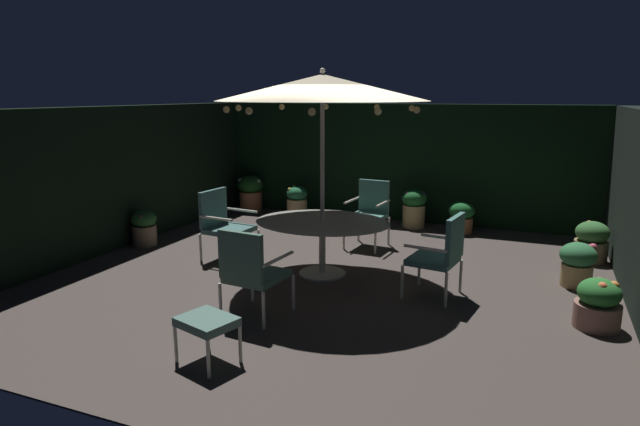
{
  "coord_description": "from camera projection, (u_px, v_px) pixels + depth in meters",
  "views": [
    {
      "loc": [
        2.52,
        -6.54,
        2.39
      ],
      "look_at": [
        -0.12,
        -0.14,
        0.87
      ],
      "focal_mm": 30.55,
      "sensor_mm": 36.0,
      "label": 1
    }
  ],
  "objects": [
    {
      "name": "potted_plant_back_right",
      "position": [
        461.0,
        216.0,
        9.51
      ],
      "size": [
        0.45,
        0.45,
        0.56
      ],
      "color": "#A4633F",
      "rests_on": "ground_plane"
    },
    {
      "name": "patio_chair_northeast",
      "position": [
        251.0,
        269.0,
        5.82
      ],
      "size": [
        0.65,
        0.69,
        1.01
      ],
      "color": "silver",
      "rests_on": "ground_plane"
    },
    {
      "name": "ground_plane",
      "position": [
        332.0,
        275.0,
        7.36
      ],
      "size": [
        7.69,
        7.54,
        0.02
      ],
      "primitive_type": "cube",
      "color": "#433A35"
    },
    {
      "name": "patio_chair_southeast",
      "position": [
        370.0,
        209.0,
        8.65
      ],
      "size": [
        0.61,
        0.66,
        1.04
      ],
      "color": "beige",
      "rests_on": "ground_plane"
    },
    {
      "name": "potted_plant_back_center",
      "position": [
        414.0,
        207.0,
        9.89
      ],
      "size": [
        0.46,
        0.46,
        0.7
      ],
      "color": "tan",
      "rests_on": "ground_plane"
    },
    {
      "name": "ottoman_footrest",
      "position": [
        207.0,
        324.0,
        4.88
      ],
      "size": [
        0.58,
        0.52,
        0.43
      ],
      "color": "silver",
      "rests_on": "ground_plane"
    },
    {
      "name": "hedge_backdrop_left",
      "position": [
        112.0,
        178.0,
        8.5
      ],
      "size": [
        0.3,
        7.54,
        2.21
      ],
      "primitive_type": "cube",
      "color": "black",
      "rests_on": "ground_plane"
    },
    {
      "name": "potted_plant_right_near",
      "position": [
        297.0,
        201.0,
        10.7
      ],
      "size": [
        0.41,
        0.41,
        0.62
      ],
      "color": "tan",
      "rests_on": "ground_plane"
    },
    {
      "name": "patio_chair_east",
      "position": [
        442.0,
        252.0,
        6.42
      ],
      "size": [
        0.65,
        0.68,
        1.02
      ],
      "color": "silver",
      "rests_on": "ground_plane"
    },
    {
      "name": "hedge_backdrop_rear",
      "position": [
        400.0,
        162.0,
        10.4
      ],
      "size": [
        7.69,
        0.3,
        2.21
      ],
      "primitive_type": "cube",
      "color": "black",
      "rests_on": "ground_plane"
    },
    {
      "name": "patio_chair_north",
      "position": [
        223.0,
        221.0,
        7.98
      ],
      "size": [
        0.69,
        0.7,
        1.01
      ],
      "color": "beige",
      "rests_on": "ground_plane"
    },
    {
      "name": "potted_plant_left_far",
      "position": [
        591.0,
        241.0,
        7.89
      ],
      "size": [
        0.46,
        0.46,
        0.59
      ],
      "color": "olive",
      "rests_on": "ground_plane"
    },
    {
      "name": "potted_plant_right_far",
      "position": [
        144.0,
        227.0,
        8.72
      ],
      "size": [
        0.4,
        0.4,
        0.57
      ],
      "color": "#836A50",
      "rests_on": "ground_plane"
    },
    {
      "name": "patio_dining_table",
      "position": [
        322.0,
        230.0,
        7.22
      ],
      "size": [
        1.82,
        1.51,
        0.75
      ],
      "color": "silver",
      "rests_on": "ground_plane"
    },
    {
      "name": "patio_umbrella",
      "position": [
        322.0,
        88.0,
        6.83
      ],
      "size": [
        2.71,
        2.71,
        2.71
      ],
      "color": "silver",
      "rests_on": "ground_plane"
    },
    {
      "name": "potted_plant_left_near",
      "position": [
        598.0,
        304.0,
        5.64
      ],
      "size": [
        0.46,
        0.46,
        0.53
      ],
      "color": "#8D6255",
      "rests_on": "ground_plane"
    },
    {
      "name": "potted_plant_back_left",
      "position": [
        578.0,
        263.0,
        6.86
      ],
      "size": [
        0.44,
        0.44,
        0.57
      ],
      "color": "tan",
      "rests_on": "ground_plane"
    },
    {
      "name": "potted_plant_front_corner",
      "position": [
        251.0,
        192.0,
        11.32
      ],
      "size": [
        0.53,
        0.53,
        0.73
      ],
      "color": "#B06A47",
      "rests_on": "ground_plane"
    }
  ]
}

